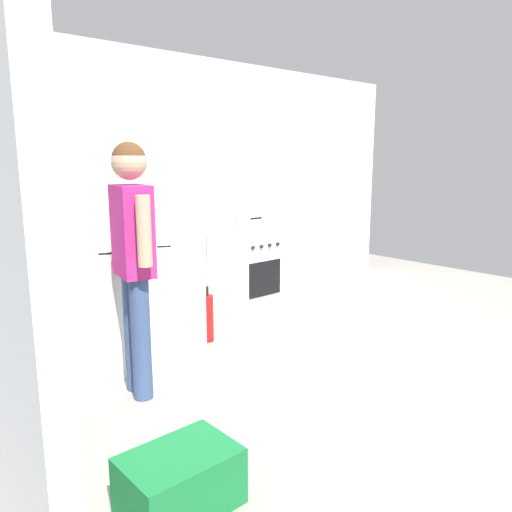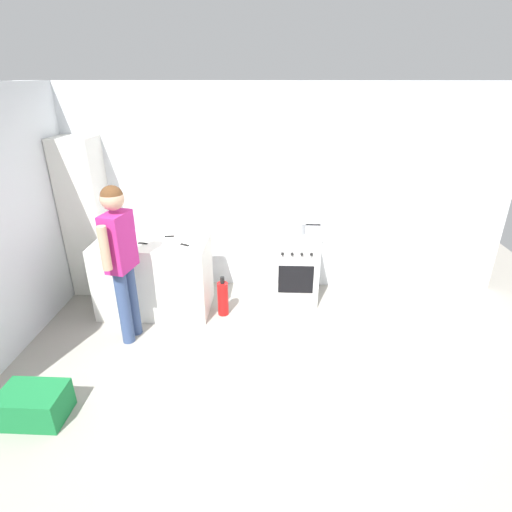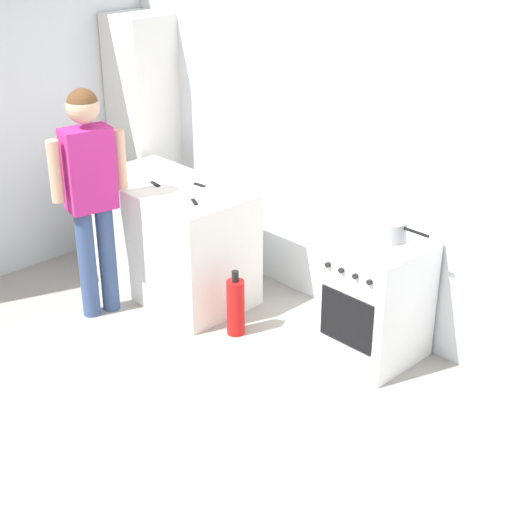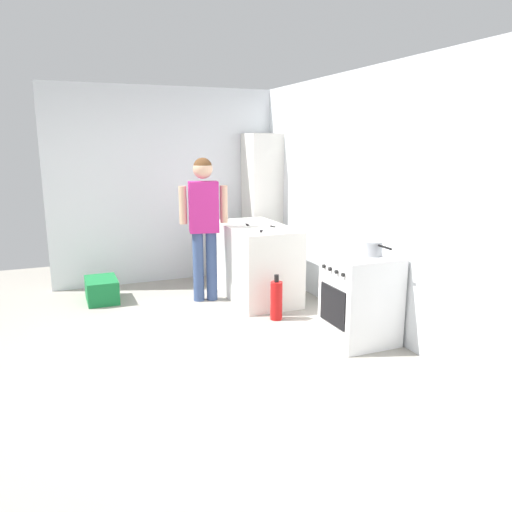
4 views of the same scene
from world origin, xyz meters
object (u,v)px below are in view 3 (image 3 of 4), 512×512
object	(u,v)px
oven_left	(376,301)
knife_utility	(193,199)
pot	(393,231)
knife_paring	(203,186)
person	(90,183)
knife_bread	(149,180)
larder_cabinet	(144,133)
fire_extinguisher	(236,307)

from	to	relation	value
oven_left	knife_utility	size ratio (longest dim) A/B	3.57
pot	oven_left	bearing A→B (deg)	-111.38
pot	knife_paring	world-z (taller)	pot
person	pot	bearing A→B (deg)	30.21
knife_bread	larder_cabinet	size ratio (longest dim) A/B	0.18
knife_utility	fire_extinguisher	bearing A→B (deg)	-2.19
oven_left	knife_utility	xyz separation A→B (m)	(-1.33, -0.46, 0.48)
person	larder_cabinet	distance (m)	1.37
fire_extinguisher	larder_cabinet	size ratio (longest dim) A/B	0.25
pot	larder_cabinet	xyz separation A→B (m)	(-2.68, 0.02, 0.08)
person	larder_cabinet	world-z (taller)	larder_cabinet
oven_left	pot	bearing A→B (deg)	68.62
oven_left	knife_paring	size ratio (longest dim) A/B	4.02
oven_left	fire_extinguisher	xyz separation A→B (m)	(-0.87, -0.48, -0.21)
knife_utility	knife_paring	bearing A→B (deg)	123.78
pot	knife_paring	bearing A→B (deg)	-168.20
knife_bread	fire_extinguisher	xyz separation A→B (m)	(1.00, -0.03, -0.69)
oven_left	knife_utility	bearing A→B (deg)	-160.95
pot	fire_extinguisher	size ratio (longest dim) A/B	0.72
oven_left	knife_bread	xyz separation A→B (m)	(-1.87, -0.44, 0.48)
larder_cabinet	knife_bread	bearing A→B (deg)	-35.10
oven_left	knife_bread	distance (m)	1.98
person	larder_cabinet	xyz separation A→B (m)	(-0.83, 1.09, -0.03)
knife_bread	larder_cabinet	bearing A→B (deg)	144.90
oven_left	person	world-z (taller)	person
knife_bread	person	world-z (taller)	person
oven_left	larder_cabinet	world-z (taller)	larder_cabinet
knife_utility	fire_extinguisher	size ratio (longest dim) A/B	0.48
knife_paring	knife_utility	world-z (taller)	same
pot	knife_utility	bearing A→B (deg)	-158.20
pot	knife_utility	world-z (taller)	pot
person	oven_left	bearing A→B (deg)	28.61
person	knife_bread	bearing A→B (deg)	95.55
knife_paring	fire_extinguisher	size ratio (longest dim) A/B	0.42
knife_bread	oven_left	bearing A→B (deg)	13.37
person	fire_extinguisher	xyz separation A→B (m)	(0.95, 0.51, -0.82)
pot	knife_paring	xyz separation A→B (m)	(-1.52, -0.32, -0.01)
pot	knife_paring	distance (m)	1.55
knife_utility	larder_cabinet	world-z (taller)	larder_cabinet
knife_utility	fire_extinguisher	xyz separation A→B (m)	(0.46, -0.02, -0.69)
larder_cabinet	knife_paring	bearing A→B (deg)	-15.97
knife_paring	larder_cabinet	xyz separation A→B (m)	(-1.16, 0.33, 0.09)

